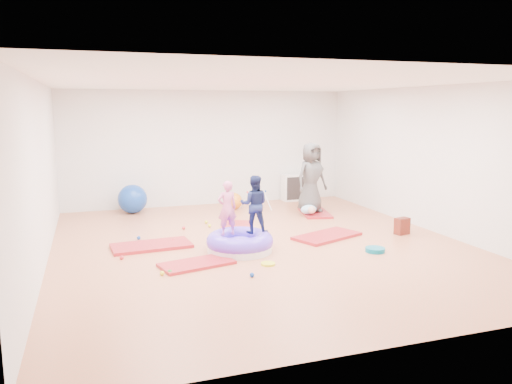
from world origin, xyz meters
name	(u,v)px	position (x,y,z in m)	size (l,w,h in m)	color
room	(262,166)	(0.00, 0.00, 1.40)	(7.01, 8.01, 2.81)	#C3704E
gym_mat_front_left	(197,264)	(-1.31, -0.75, 0.02)	(1.11, 0.56, 0.05)	#C71B44
gym_mat_mid_left	(151,246)	(-1.85, 0.48, 0.03)	(1.34, 0.67, 0.06)	#C71B44
gym_mat_center_back	(236,228)	(-0.10, 1.27, 0.02)	(1.19, 0.60, 0.05)	#C71B44
gym_mat_right	(327,236)	(1.33, 0.11, 0.03)	(1.28, 0.64, 0.05)	#C71B44
gym_mat_rear_right	(315,213)	(2.01, 2.10, 0.02)	(1.16, 0.58, 0.05)	#C71B44
inflatable_cushion	(240,243)	(-0.47, -0.24, 0.14)	(1.13, 1.13, 0.36)	white
child_pink	(227,205)	(-0.66, -0.15, 0.79)	(0.33, 0.22, 0.92)	pink
child_navy	(254,201)	(-0.19, -0.16, 0.82)	(0.48, 0.38, 0.99)	#17204E
adult_caregiver	(311,178)	(1.92, 2.13, 0.83)	(0.77, 0.50, 1.57)	#474747
infant	(309,210)	(1.77, 1.86, 0.16)	(0.37, 0.37, 0.22)	#98CBF0
ball_pit_balls	(187,244)	(-1.24, 0.37, 0.03)	(2.42, 3.53, 0.07)	#E9F525
exercise_ball_blue	(133,199)	(-1.91, 3.48, 0.33)	(0.66, 0.66, 0.66)	#143FA2
exercise_ball_orange	(234,201)	(0.40, 3.16, 0.20)	(0.40, 0.40, 0.40)	orange
infant_play_gym	(256,197)	(0.88, 2.91, 0.30)	(0.59, 0.56, 0.45)	white
cube_shelf	(295,187)	(2.24, 3.79, 0.34)	(0.68, 0.34, 0.68)	white
balance_disc	(375,250)	(1.67, -1.00, 0.04)	(0.33, 0.33, 0.07)	#076A86
backpack	(402,226)	(2.80, -0.12, 0.16)	(0.27, 0.17, 0.32)	#99220E
yellow_toy	(268,264)	(-0.27, -1.09, 0.02)	(0.22, 0.22, 0.03)	#E9F525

